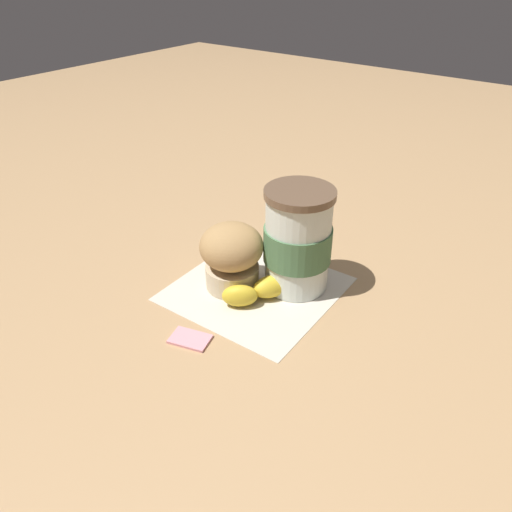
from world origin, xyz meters
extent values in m
plane|color=tan|center=(0.00, 0.00, 0.00)|extent=(3.00, 3.00, 0.00)
cube|color=beige|center=(0.00, 0.00, 0.00)|extent=(0.22, 0.22, 0.00)
cylinder|color=silver|center=(-0.04, 0.04, 0.07)|extent=(0.09, 0.09, 0.14)
cylinder|color=brown|center=(-0.04, 0.04, 0.15)|extent=(0.10, 0.10, 0.01)
cylinder|color=#4C754C|center=(-0.04, 0.04, 0.07)|extent=(0.10, 0.10, 0.05)
cylinder|color=beige|center=(0.01, -0.03, 0.02)|extent=(0.08, 0.08, 0.03)
ellipsoid|color=#AD8451|center=(0.01, -0.03, 0.07)|extent=(0.09, 0.09, 0.06)
ellipsoid|color=gold|center=(0.04, 0.01, 0.02)|extent=(0.05, 0.05, 0.03)
ellipsoid|color=gold|center=(0.00, 0.03, 0.02)|extent=(0.07, 0.05, 0.03)
ellipsoid|color=gold|center=(-0.05, 0.03, 0.02)|extent=(0.05, 0.03, 0.03)
cube|color=pink|center=(0.14, 0.00, 0.00)|extent=(0.04, 0.06, 0.01)
camera|label=1|loc=(0.46, 0.35, 0.42)|focal=35.00mm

